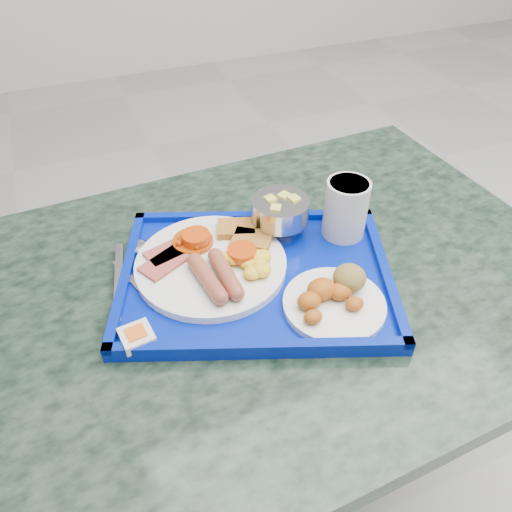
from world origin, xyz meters
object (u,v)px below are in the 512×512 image
Objects in this scene: tray at (256,277)px; bread_plate at (335,297)px; main_plate at (216,261)px; juice_cup at (346,207)px; table at (254,349)px; fruit_bowl at (280,211)px.

bread_plate is (0.09, -0.11, 0.02)m from tray.
bread_plate is (0.14, -0.15, 0.00)m from main_plate.
tray is 4.96× the size of juice_cup.
table is 0.27m from fruit_bowl.
main_plate is at bearing -179.79° from juice_cup.
juice_cup is (0.19, 0.04, 0.25)m from table.
fruit_bowl reaches higher than main_plate.
bread_plate is 1.49× the size of juice_cup.
bread_plate is at bearing -46.64° from main_plate.
juice_cup is at bearing 0.21° from main_plate.
main_plate is 2.47× the size of fruit_bowl.
tray is 0.07m from main_plate.
juice_cup is at bearing 13.13° from tray.
main_plate is 0.24m from juice_cup.
fruit_bowl is (0.14, 0.05, 0.03)m from main_plate.
fruit_bowl reaches higher than table.
fruit_bowl is (0.08, 0.09, 0.05)m from tray.
table is at bearing -172.45° from tray.
main_plate is 0.15m from fruit_bowl.
bread_plate is (0.09, -0.11, 0.21)m from table.
bread_plate reaches higher than tray.
bread_plate is at bearing -123.72° from juice_cup.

